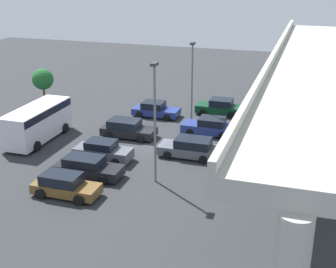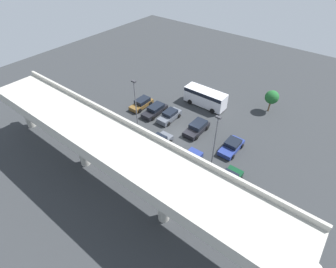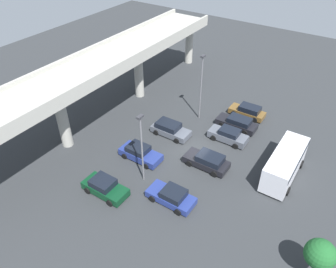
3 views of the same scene
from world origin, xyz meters
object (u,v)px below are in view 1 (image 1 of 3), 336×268
at_px(lamp_post_mid_lot, 155,115).
at_px(shuttle_bus, 37,121).
at_px(parked_car_1, 155,110).
at_px(parked_car_7, 65,185).
at_px(parked_car_0, 220,107).
at_px(tree_front_left, 43,79).
at_px(parked_car_4, 190,148).
at_px(lamp_post_near_aisle, 192,76).
at_px(parked_car_5, 103,151).
at_px(parked_car_3, 127,129).
at_px(parked_car_2, 209,126).
at_px(parked_car_6, 87,167).

bearing_deg(lamp_post_mid_lot, shuttle_bus, -110.52).
bearing_deg(parked_car_1, parked_car_7, -90.80).
bearing_deg(parked_car_0, tree_front_left, 6.81).
bearing_deg(parked_car_4, lamp_post_near_aisle, -75.80).
height_order(parked_car_5, tree_front_left, tree_front_left).
xyz_separation_m(lamp_post_mid_lot, tree_front_left, (-13.87, -17.24, -2.19)).
bearing_deg(parked_car_0, parked_car_3, 53.97).
distance_m(parked_car_2, parked_car_4, 5.34).
height_order(parked_car_2, parked_car_6, parked_car_2).
distance_m(parked_car_3, parked_car_4, 6.74).
height_order(parked_car_0, tree_front_left, tree_front_left).
relative_size(parked_car_7, lamp_post_mid_lot, 0.53).
bearing_deg(tree_front_left, parked_car_6, 40.45).
xyz_separation_m(parked_car_3, parked_car_5, (5.18, 0.10, -0.00)).
distance_m(parked_car_4, parked_car_6, 8.17).
bearing_deg(parked_car_6, parked_car_0, 70.29).
bearing_deg(lamp_post_near_aisle, parked_car_0, 150.06).
relative_size(parked_car_4, lamp_post_mid_lot, 0.55).
distance_m(parked_car_0, parked_car_2, 5.81).
distance_m(parked_car_0, parked_car_5, 15.11).
relative_size(lamp_post_near_aisle, lamp_post_mid_lot, 0.91).
bearing_deg(parked_car_3, parked_car_5, -88.90).
bearing_deg(parked_car_1, lamp_post_mid_lot, -70.86).
xyz_separation_m(parked_car_1, parked_car_6, (14.16, -0.17, 0.02)).
distance_m(parked_car_6, lamp_post_mid_lot, 6.43).
bearing_deg(shuttle_bus, parked_car_2, 113.14).
xyz_separation_m(parked_car_3, parked_car_6, (8.10, 0.28, -0.04)).
distance_m(parked_car_2, tree_front_left, 19.11).
bearing_deg(shuttle_bus, parked_car_6, 54.35).
xyz_separation_m(parked_car_4, shuttle_bus, (0.42, -13.16, 0.99)).
bearing_deg(lamp_post_mid_lot, parked_car_1, -160.86).
xyz_separation_m(parked_car_0, lamp_post_mid_lot, (16.07, -1.13, 4.13)).
bearing_deg(tree_front_left, parked_car_7, 35.00).
height_order(parked_car_3, parked_car_6, parked_car_3).
height_order(parked_car_6, tree_front_left, tree_front_left).
bearing_deg(parked_car_3, parked_car_6, -88.04).
bearing_deg(parked_car_0, parked_car_7, 72.96).
height_order(parked_car_6, lamp_post_mid_lot, lamp_post_mid_lot).
xyz_separation_m(parked_car_6, lamp_post_near_aisle, (-13.30, 4.02, 3.76)).
relative_size(parked_car_4, tree_front_left, 1.21).
relative_size(parked_car_2, parked_car_5, 1.04).
relative_size(parked_car_5, parked_car_7, 1.00).
distance_m(parked_car_4, parked_car_7, 10.54).
distance_m(parked_car_2, parked_car_6, 12.59).
relative_size(parked_car_7, lamp_post_near_aisle, 0.59).
distance_m(parked_car_7, tree_front_left, 21.55).
bearing_deg(parked_car_7, parked_car_5, 91.03).
xyz_separation_m(parked_car_1, tree_front_left, (-0.36, -12.55, 2.00)).
bearing_deg(parked_car_3, parked_car_0, 53.97).
distance_m(parked_car_0, lamp_post_mid_lot, 16.63).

